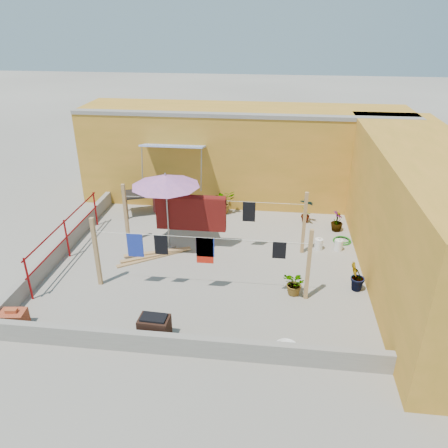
{
  "coord_description": "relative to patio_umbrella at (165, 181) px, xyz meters",
  "views": [
    {
      "loc": [
        1.62,
        -10.04,
        6.04
      ],
      "look_at": [
        0.37,
        0.3,
        0.99
      ],
      "focal_mm": 35.0,
      "sensor_mm": 36.0,
      "label": 1
    }
  ],
  "objects": [
    {
      "name": "ground",
      "position": [
        1.25,
        -0.64,
        -2.0
      ],
      "size": [
        80.0,
        80.0,
        0.0
      ],
      "primitive_type": "plane",
      "color": "#9E998E",
      "rests_on": "ground"
    },
    {
      "name": "wall_back",
      "position": [
        1.74,
        4.05,
        -0.4
      ],
      "size": [
        11.0,
        3.27,
        3.21
      ],
      "color": "orange",
      "rests_on": "ground"
    },
    {
      "name": "wall_right",
      "position": [
        6.45,
        -0.64,
        -0.4
      ],
      "size": [
        2.4,
        9.0,
        3.2
      ],
      "primitive_type": "cube",
      "color": "orange",
      "rests_on": "ground"
    },
    {
      "name": "parapet_front",
      "position": [
        1.25,
        -4.22,
        -1.78
      ],
      "size": [
        8.3,
        0.16,
        0.44
      ],
      "primitive_type": "cube",
      "color": "gray",
      "rests_on": "ground"
    },
    {
      "name": "parapet_left",
      "position": [
        -2.83,
        -0.64,
        -1.78
      ],
      "size": [
        0.16,
        7.3,
        0.44
      ],
      "primitive_type": "cube",
      "color": "gray",
      "rests_on": "ground"
    },
    {
      "name": "red_railing",
      "position": [
        -2.6,
        -0.84,
        -1.28
      ],
      "size": [
        0.05,
        4.2,
        1.1
      ],
      "color": "maroon",
      "rests_on": "ground"
    },
    {
      "name": "clothesline_rig",
      "position": [
        0.72,
        -0.06,
        -0.99
      ],
      "size": [
        5.09,
        2.35,
        1.8
      ],
      "color": "tan",
      "rests_on": "ground"
    },
    {
      "name": "patio_umbrella",
      "position": [
        0.0,
        0.0,
        0.0
      ],
      "size": [
        2.32,
        2.32,
        2.23
      ],
      "color": "gray",
      "rests_on": "ground"
    },
    {
      "name": "outdoor_table",
      "position": [
        -1.29,
        2.28,
        -1.34
      ],
      "size": [
        1.75,
        1.33,
        0.74
      ],
      "color": "black",
      "rests_on": "ground"
    },
    {
      "name": "brick_stack",
      "position": [
        -2.45,
        -3.84,
        -1.81
      ],
      "size": [
        0.57,
        0.44,
        0.46
      ],
      "color": "#AE4C28",
      "rests_on": "ground"
    },
    {
      "name": "lumber_pile",
      "position": [
        -0.29,
        -0.61,
        -1.94
      ],
      "size": [
        1.83,
        1.21,
        0.12
      ],
      "color": "tan",
      "rests_on": "ground"
    },
    {
      "name": "brazier",
      "position": [
        0.61,
        -3.84,
        -1.74
      ],
      "size": [
        0.63,
        0.44,
        0.55
      ],
      "color": "black",
      "rests_on": "ground"
    },
    {
      "name": "white_basin",
      "position": [
        3.29,
        -3.84,
        -1.96
      ],
      "size": [
        0.48,
        0.48,
        0.08
      ],
      "color": "silver",
      "rests_on": "ground"
    },
    {
      "name": "water_jug_a",
      "position": [
        4.22,
        0.4,
        -1.84
      ],
      "size": [
        0.23,
        0.23,
        0.37
      ],
      "color": "silver",
      "rests_on": "ground"
    },
    {
      "name": "water_jug_b",
      "position": [
        4.77,
        0.41,
        -1.84
      ],
      "size": [
        0.23,
        0.23,
        0.36
      ],
      "color": "silver",
      "rests_on": "ground"
    },
    {
      "name": "green_hose",
      "position": [
        4.95,
        0.95,
        -1.97
      ],
      "size": [
        0.54,
        0.54,
        0.08
      ],
      "color": "#1A6917",
      "rests_on": "ground"
    },
    {
      "name": "plant_back_a",
      "position": [
        1.24,
        2.56,
        -1.6
      ],
      "size": [
        0.95,
        0.91,
        0.82
      ],
      "primitive_type": "imported",
      "rotation": [
        0.0,
        0.0,
        0.5
      ],
      "color": "#215D1A",
      "rests_on": "ground"
    },
    {
      "name": "plant_back_b",
      "position": [
        4.84,
        1.65,
        -1.69
      ],
      "size": [
        0.39,
        0.39,
        0.64
      ],
      "primitive_type": "imported",
      "rotation": [
        0.0,
        0.0,
        1.47
      ],
      "color": "#215D1A",
      "rests_on": "ground"
    },
    {
      "name": "plant_right_a",
      "position": [
        3.93,
        2.14,
        -1.58
      ],
      "size": [
        0.54,
        0.47,
        0.85
      ],
      "primitive_type": "imported",
      "rotation": [
        0.0,
        0.0,
        2.7
      ],
      "color": "#215D1A",
      "rests_on": "ground"
    },
    {
      "name": "plant_right_b",
      "position": [
        4.95,
        -1.57,
        -1.62
      ],
      "size": [
        0.54,
        0.53,
        0.76
      ],
      "primitive_type": "imported",
      "rotation": [
        0.0,
        0.0,
        3.83
      ],
      "color": "#215D1A",
      "rests_on": "ground"
    },
    {
      "name": "plant_right_c",
      "position": [
        3.49,
        -1.92,
        -1.7
      ],
      "size": [
        0.71,
        0.71,
        0.6
      ],
      "primitive_type": "imported",
      "rotation": [
        0.0,
        0.0,
        5.51
      ],
      "color": "#215D1A",
      "rests_on": "ground"
    }
  ]
}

